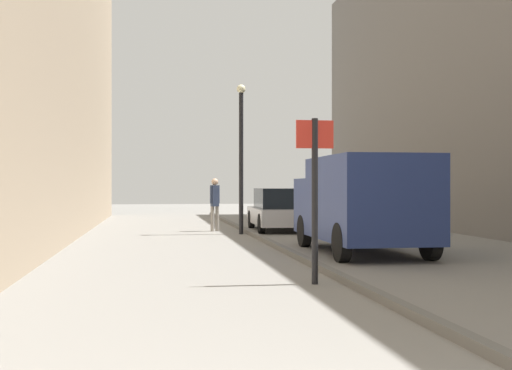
{
  "coord_description": "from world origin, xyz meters",
  "views": [
    {
      "loc": [
        -1.41,
        -2.25,
        1.55
      ],
      "look_at": [
        0.67,
        10.95,
        1.56
      ],
      "focal_mm": 45.33,
      "sensor_mm": 36.0,
      "label": 1
    }
  ],
  "objects": [
    {
      "name": "ground_plane",
      "position": [
        0.0,
        12.0,
        0.0
      ],
      "size": [
        80.0,
        80.0,
        0.0
      ],
      "primitive_type": "plane",
      "color": "gray"
    },
    {
      "name": "parked_car",
      "position": [
        2.88,
        19.65,
        0.71
      ],
      "size": [
        1.96,
        4.26,
        1.45
      ],
      "rotation": [
        0.0,
        0.0,
        -0.03
      ],
      "color": "#B7B7BC",
      "rests_on": "ground_plane"
    },
    {
      "name": "kerb_strip",
      "position": [
        1.58,
        12.0,
        0.06
      ],
      "size": [
        0.16,
        40.0,
        0.12
      ],
      "primitive_type": "cube",
      "color": "#615F5B",
      "rests_on": "ground_plane"
    },
    {
      "name": "delivery_van",
      "position": [
        3.28,
        11.94,
        1.19
      ],
      "size": [
        2.13,
        4.91,
        2.19
      ],
      "rotation": [
        0.0,
        0.0,
        -0.01
      ],
      "color": "navy",
      "rests_on": "ground_plane"
    },
    {
      "name": "lamp_post",
      "position": [
        1.32,
        18.07,
        2.72
      ],
      "size": [
        0.28,
        0.28,
        4.76
      ],
      "color": "black",
      "rests_on": "ground_plane"
    },
    {
      "name": "street_sign_post",
      "position": [
        1.08,
        7.59,
        1.55
      ],
      "size": [
        0.6,
        0.1,
        2.6
      ],
      "rotation": [
        0.0,
        0.0,
        3.15
      ],
      "color": "black",
      "rests_on": "ground_plane"
    },
    {
      "name": "pedestrian_main_foreground",
      "position": [
        0.62,
        19.55,
        1.03
      ],
      "size": [
        0.34,
        0.27,
        1.79
      ],
      "rotation": [
        0.0,
        0.0,
        0.37
      ],
      "color": "gray",
      "rests_on": "ground_plane"
    }
  ]
}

